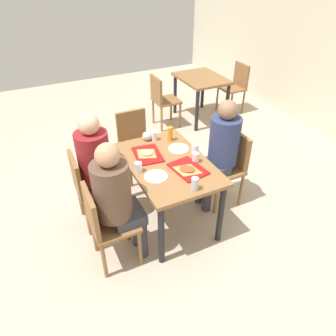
{
  "coord_description": "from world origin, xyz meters",
  "views": [
    {
      "loc": [
        2.31,
        -1.12,
        2.45
      ],
      "look_at": [
        0.0,
        0.0,
        0.67
      ],
      "focal_mm": 33.28,
      "sensor_mm": 36.0,
      "label": 1
    }
  ],
  "objects_px": {
    "foil_bundle": "(147,136)",
    "background_chair_near": "(162,98)",
    "chair_near_left": "(88,185)",
    "person_far_side": "(221,147)",
    "main_table": "(168,170)",
    "paper_plate_near_edge": "(156,176)",
    "chair_left_end": "(135,140)",
    "plastic_cup_a": "(195,149)",
    "background_chair_far": "(236,84)",
    "condiment_bottle": "(170,134)",
    "chair_near_right": "(104,222)",
    "pizza_slice_a": "(147,153)",
    "plastic_cup_c": "(154,136)",
    "pizza_slice_b": "(187,169)",
    "tray_red_far": "(188,169)",
    "soda_can": "(195,184)",
    "person_in_brown_jacket": "(117,196)",
    "chair_far_side": "(229,163)",
    "paper_plate_center": "(179,149)",
    "plastic_cup_d": "(196,157)",
    "plastic_cup_b": "(138,167)",
    "tray_red_near": "(148,154)",
    "person_in_red": "(98,162)"
  },
  "relations": [
    {
      "from": "chair_near_left",
      "to": "pizza_slice_b",
      "type": "height_order",
      "value": "chair_near_left"
    },
    {
      "from": "person_far_side",
      "to": "condiment_bottle",
      "type": "xyz_separation_m",
      "value": [
        -0.38,
        -0.41,
        0.07
      ]
    },
    {
      "from": "chair_far_side",
      "to": "chair_near_left",
      "type": "bearing_deg",
      "value": -100.77
    },
    {
      "from": "tray_red_far",
      "to": "condiment_bottle",
      "type": "relative_size",
      "value": 2.25
    },
    {
      "from": "person_in_brown_jacket",
      "to": "background_chair_far",
      "type": "height_order",
      "value": "person_in_brown_jacket"
    },
    {
      "from": "soda_can",
      "to": "pizza_slice_b",
      "type": "bearing_deg",
      "value": 164.59
    },
    {
      "from": "tray_red_far",
      "to": "background_chair_near",
      "type": "distance_m",
      "value": 2.4
    },
    {
      "from": "plastic_cup_b",
      "to": "background_chair_near",
      "type": "xyz_separation_m",
      "value": [
        -2.08,
        1.21,
        -0.29
      ]
    },
    {
      "from": "person_in_brown_jacket",
      "to": "soda_can",
      "type": "distance_m",
      "value": 0.68
    },
    {
      "from": "pizza_slice_a",
      "to": "foil_bundle",
      "type": "height_order",
      "value": "foil_bundle"
    },
    {
      "from": "paper_plate_near_edge",
      "to": "soda_can",
      "type": "distance_m",
      "value": 0.4
    },
    {
      "from": "main_table",
      "to": "paper_plate_near_edge",
      "type": "distance_m",
      "value": 0.29
    },
    {
      "from": "plastic_cup_a",
      "to": "condiment_bottle",
      "type": "relative_size",
      "value": 0.62
    },
    {
      "from": "pizza_slice_a",
      "to": "plastic_cup_b",
      "type": "relative_size",
      "value": 2.47
    },
    {
      "from": "main_table",
      "to": "soda_can",
      "type": "xyz_separation_m",
      "value": [
        0.49,
        0.02,
        0.16
      ]
    },
    {
      "from": "foil_bundle",
      "to": "background_chair_near",
      "type": "xyz_separation_m",
      "value": [
        -1.56,
        0.91,
        -0.29
      ]
    },
    {
      "from": "plastic_cup_a",
      "to": "condiment_bottle",
      "type": "bearing_deg",
      "value": -161.88
    },
    {
      "from": "tray_red_far",
      "to": "background_chair_far",
      "type": "relative_size",
      "value": 0.42
    },
    {
      "from": "main_table",
      "to": "paper_plate_near_edge",
      "type": "bearing_deg",
      "value": -50.19
    },
    {
      "from": "tray_red_far",
      "to": "paper_plate_near_edge",
      "type": "xyz_separation_m",
      "value": [
        -0.03,
        -0.32,
        -0.0
      ]
    },
    {
      "from": "paper_plate_near_edge",
      "to": "chair_near_right",
      "type": "bearing_deg",
      "value": -78.16
    },
    {
      "from": "person_in_brown_jacket",
      "to": "pizza_slice_a",
      "type": "xyz_separation_m",
      "value": [
        -0.5,
        0.48,
        0.02
      ]
    },
    {
      "from": "pizza_slice_b",
      "to": "condiment_bottle",
      "type": "xyz_separation_m",
      "value": [
        -0.61,
        0.12,
        0.06
      ]
    },
    {
      "from": "background_chair_near",
      "to": "background_chair_far",
      "type": "bearing_deg",
      "value": 90.0
    },
    {
      "from": "background_chair_far",
      "to": "condiment_bottle",
      "type": "bearing_deg",
      "value": -51.95
    },
    {
      "from": "person_in_brown_jacket",
      "to": "plastic_cup_d",
      "type": "bearing_deg",
      "value": 101.32
    },
    {
      "from": "paper_plate_near_edge",
      "to": "plastic_cup_d",
      "type": "height_order",
      "value": "plastic_cup_d"
    },
    {
      "from": "main_table",
      "to": "person_far_side",
      "type": "height_order",
      "value": "person_far_side"
    },
    {
      "from": "plastic_cup_a",
      "to": "plastic_cup_c",
      "type": "xyz_separation_m",
      "value": [
        -0.44,
        -0.27,
        0.0
      ]
    },
    {
      "from": "paper_plate_center",
      "to": "pizza_slice_a",
      "type": "relative_size",
      "value": 0.89
    },
    {
      "from": "plastic_cup_a",
      "to": "background_chair_far",
      "type": "distance_m",
      "value": 2.88
    },
    {
      "from": "tray_red_near",
      "to": "paper_plate_near_edge",
      "type": "height_order",
      "value": "tray_red_near"
    },
    {
      "from": "chair_near_right",
      "to": "paper_plate_center",
      "type": "height_order",
      "value": "chair_near_right"
    },
    {
      "from": "chair_near_right",
      "to": "condiment_bottle",
      "type": "height_order",
      "value": "condiment_bottle"
    },
    {
      "from": "chair_left_end",
      "to": "soda_can",
      "type": "xyz_separation_m",
      "value": [
        1.46,
        0.02,
        0.3
      ]
    },
    {
      "from": "chair_near_left",
      "to": "person_far_side",
      "type": "height_order",
      "value": "person_far_side"
    },
    {
      "from": "chair_far_side",
      "to": "paper_plate_near_edge",
      "type": "height_order",
      "value": "chair_far_side"
    },
    {
      "from": "person_far_side",
      "to": "plastic_cup_c",
      "type": "xyz_separation_m",
      "value": [
        -0.47,
        -0.57,
        0.04
      ]
    },
    {
      "from": "plastic_cup_a",
      "to": "foil_bundle",
      "type": "bearing_deg",
      "value": -143.63
    },
    {
      "from": "chair_left_end",
      "to": "paper_plate_near_edge",
      "type": "bearing_deg",
      "value": -10.41
    },
    {
      "from": "person_far_side",
      "to": "plastic_cup_c",
      "type": "relative_size",
      "value": 12.72
    },
    {
      "from": "chair_near_left",
      "to": "condiment_bottle",
      "type": "height_order",
      "value": "condiment_bottle"
    },
    {
      "from": "pizza_slice_b",
      "to": "background_chair_far",
      "type": "bearing_deg",
      "value": 135.28
    },
    {
      "from": "plastic_cup_d",
      "to": "pizza_slice_a",
      "type": "bearing_deg",
      "value": -130.17
    },
    {
      "from": "paper_plate_near_edge",
      "to": "background_chair_near",
      "type": "height_order",
      "value": "background_chair_near"
    },
    {
      "from": "chair_near_left",
      "to": "tray_red_near",
      "type": "xyz_separation_m",
      "value": [
        0.09,
        0.63,
        0.25
      ]
    },
    {
      "from": "soda_can",
      "to": "background_chair_far",
      "type": "bearing_deg",
      "value": 137.53
    },
    {
      "from": "tray_red_far",
      "to": "plastic_cup_b",
      "type": "distance_m",
      "value": 0.47
    },
    {
      "from": "plastic_cup_a",
      "to": "person_in_brown_jacket",
      "type": "bearing_deg",
      "value": -71.34
    },
    {
      "from": "tray_red_far",
      "to": "person_in_red",
      "type": "bearing_deg",
      "value": -123.81
    }
  ]
}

